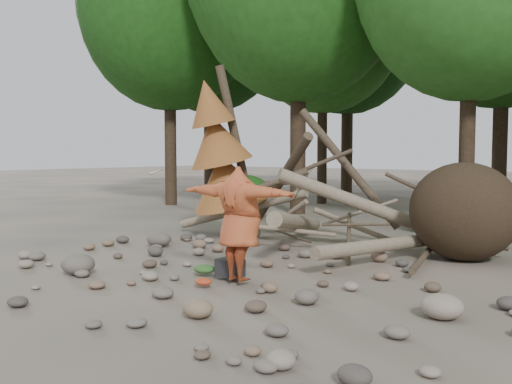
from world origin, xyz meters
The scene contains 13 objects.
ground centered at (0.00, 0.00, 0.00)m, with size 120.00×120.00×0.00m, color #514C44.
deadfall_pile centered at (2.02, 4.24, 0.95)m, with size 8.55×5.24×3.30m.
dead_conifer centered at (-3.12, 3.37, 2.11)m, with size 2.06×2.16×4.35m.
bush_left centered at (-5.50, 7.20, 0.72)m, with size 1.80×1.80×1.44m, color #1C5015.
bush_mid centered at (0.80, 7.80, 0.56)m, with size 1.40×1.40×1.12m, color #26651D.
frisbee_thrower centered at (0.47, -0.14, 1.01)m, with size 3.30×0.66×1.87m.
backpack centered at (0.09, 0.05, 0.15)m, with size 0.45×0.30×0.30m, color black.
cloth_green centered at (-0.45, -0.01, 0.08)m, with size 0.41×0.34×0.15m, color #2E5C25.
cloth_orange centered at (0.15, -0.66, 0.06)m, with size 0.31×0.25×0.11m, color #A93B1D.
boulder_front_left centered at (-2.30, -1.32, 0.19)m, with size 0.63×0.57×0.38m, color #655F54.
boulder_front_right centered at (1.24, -1.90, 0.13)m, with size 0.43×0.38×0.26m, color #806A50.
boulder_mid_right centered at (3.77, 0.05, 0.17)m, with size 0.56×0.51×0.34m, color gray.
boulder_mid_left centered at (-3.45, 1.60, 0.17)m, with size 0.58×0.52×0.35m, color #695F58.
Camera 1 is at (6.43, -7.17, 2.18)m, focal length 40.00 mm.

